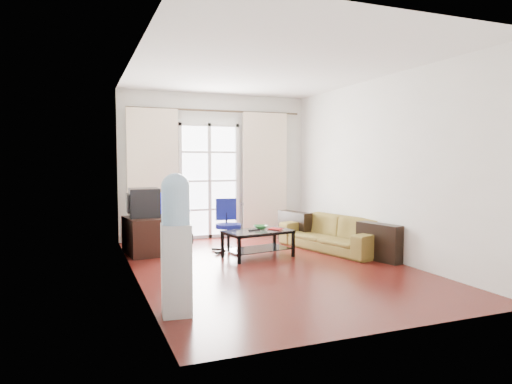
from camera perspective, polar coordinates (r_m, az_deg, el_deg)
floor at (r=6.39m, az=1.73°, el=-9.23°), size 5.20×5.20×0.00m
ceiling at (r=6.34m, az=1.78°, el=15.24°), size 5.20×5.20×0.00m
wall_back at (r=8.68m, az=-5.00°, el=3.24°), size 3.60×0.02×2.70m
wall_front at (r=3.97m, az=16.65°, el=2.20°), size 3.60×0.02×2.70m
wall_left at (r=5.76m, az=-14.97°, el=2.74°), size 0.02×5.20×2.70m
wall_right at (r=7.12m, az=15.21°, el=2.95°), size 0.02×5.20×2.70m
french_door at (r=8.59m, az=-5.85°, el=1.39°), size 1.16×0.06×2.15m
curtain_rod at (r=8.63m, az=-4.85°, el=10.09°), size 3.30×0.04×0.04m
curtain_left at (r=8.30m, az=-12.74°, el=2.08°), size 0.90×0.07×2.35m
curtain_right at (r=8.88m, az=1.12°, el=2.30°), size 0.90×0.07×2.35m
radiator at (r=8.91m, az=0.17°, el=-3.31°), size 0.64×0.12×0.64m
sofa at (r=7.55m, az=9.54°, el=-5.12°), size 2.23×1.63×0.55m
coffee_table at (r=6.91m, az=0.24°, el=-6.02°), size 1.09×0.74×0.41m
bowl at (r=7.05m, az=0.58°, el=-4.41°), size 0.34×0.34×0.05m
book at (r=6.90m, az=2.14°, el=-4.73°), size 0.36×0.36×0.02m
remote at (r=6.86m, az=-0.21°, el=-4.77°), size 0.19×0.10×0.02m
tv_stand at (r=7.34m, az=-13.82°, el=-5.34°), size 0.61×0.84×0.57m
crt_tv at (r=7.35m, az=-13.95°, el=-1.31°), size 0.51×0.50×0.45m
task_chair at (r=7.34m, az=-3.52°, el=-5.53°), size 0.64×0.64×0.84m
water_cooler at (r=4.36m, az=-9.95°, el=-6.10°), size 0.31×0.30×1.34m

